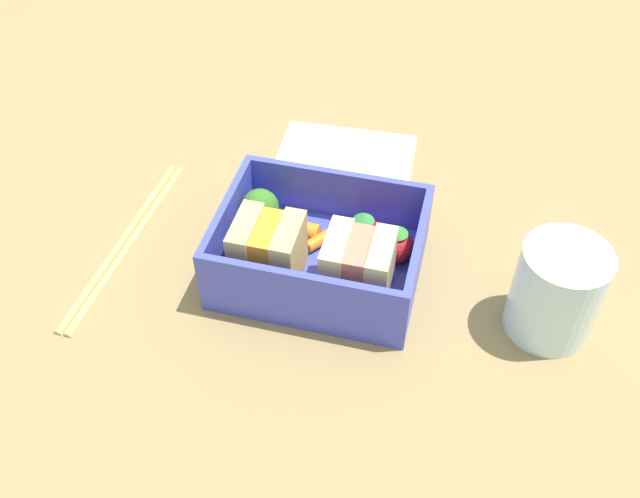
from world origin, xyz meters
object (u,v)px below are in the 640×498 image
object	(u,v)px
carrot_stick_left	(329,236)
drinking_glass	(556,291)
sandwich_left	(358,268)
folded_napkin	(343,162)
sandwich_center_left	(268,251)
carrot_stick_far_left	(293,227)
chopstick_pair	(125,240)
strawberry_left	(396,245)
broccoli_floret	(260,209)
strawberry_far_left	(363,232)

from	to	relation	value
carrot_stick_left	drinking_glass	size ratio (longest dim) A/B	0.56
sandwich_left	folded_napkin	size ratio (longest dim) A/B	0.42
sandwich_center_left	carrot_stick_far_left	xyz separation A→B (cm)	(-0.48, -5.04, -2.02)
carrot_stick_left	carrot_stick_far_left	distance (cm)	3.20
sandwich_left	carrot_stick_far_left	distance (cm)	8.54
sandwich_left	chopstick_pair	distance (cm)	20.83
strawberry_left	carrot_stick_far_left	bearing A→B (deg)	-4.89
carrot_stick_far_left	chopstick_pair	size ratio (longest dim) A/B	0.22
chopstick_pair	drinking_glass	distance (cm)	35.20
broccoli_floret	chopstick_pair	size ratio (longest dim) A/B	0.20
sandwich_center_left	carrot_stick_left	bearing A→B (deg)	-126.58
strawberry_left	folded_napkin	world-z (taller)	strawberry_left
sandwich_center_left	broccoli_floret	distance (cm)	5.22
broccoli_floret	sandwich_left	bearing A→B (deg)	152.80
sandwich_left	chopstick_pair	world-z (taller)	sandwich_left
drinking_glass	folded_napkin	size ratio (longest dim) A/B	0.60
carrot_stick_left	sandwich_left	bearing A→B (deg)	124.47
sandwich_center_left	chopstick_pair	bearing A→B (deg)	-6.38
chopstick_pair	folded_napkin	world-z (taller)	chopstick_pair
strawberry_left	carrot_stick_left	size ratio (longest dim) A/B	0.79
chopstick_pair	strawberry_left	bearing A→B (deg)	-173.02
strawberry_left	chopstick_pair	xyz separation A→B (cm)	(22.75, 2.79, -2.39)
drinking_glass	strawberry_left	bearing A→B (deg)	-13.65
sandwich_left	sandwich_center_left	distance (cm)	7.07
strawberry_far_left	chopstick_pair	bearing A→B (deg)	10.19
chopstick_pair	sandwich_left	bearing A→B (deg)	175.82
strawberry_left	broccoli_floret	bearing A→B (deg)	-2.28
chopstick_pair	drinking_glass	size ratio (longest dim) A/B	2.65
carrot_stick_left	chopstick_pair	size ratio (longest dim) A/B	0.21
sandwich_center_left	carrot_stick_left	distance (cm)	6.55
strawberry_left	strawberry_far_left	bearing A→B (deg)	-15.08
carrot_stick_left	folded_napkin	world-z (taller)	carrot_stick_left
strawberry_far_left	drinking_glass	size ratio (longest dim) A/B	0.44
strawberry_left	drinking_glass	size ratio (longest dim) A/B	0.44
sandwich_left	sandwich_center_left	size ratio (longest dim) A/B	1.00
chopstick_pair	folded_napkin	xyz separation A→B (cm)	(-15.64, -15.00, -0.15)
sandwich_left	broccoli_floret	xyz separation A→B (cm)	(9.23, -4.74, -0.29)
carrot_stick_far_left	folded_napkin	size ratio (longest dim) A/B	0.35
sandwich_center_left	strawberry_left	bearing A→B (deg)	-155.39
chopstick_pair	folded_napkin	size ratio (longest dim) A/B	1.60
carrot_stick_far_left	folded_napkin	distance (cm)	11.71
strawberry_left	strawberry_far_left	distance (cm)	3.00
sandwich_center_left	folded_napkin	xyz separation A→B (cm)	(-2.24, -16.50, -3.74)
carrot_stick_far_left	sandwich_center_left	bearing A→B (deg)	84.58
carrot_stick_far_left	drinking_glass	world-z (taller)	drinking_glass
drinking_glass	chopstick_pair	bearing A→B (deg)	-0.31
carrot_stick_left	folded_napkin	distance (cm)	11.74
strawberry_far_left	carrot_stick_far_left	bearing A→B (deg)	0.21
strawberry_far_left	sandwich_center_left	bearing A→B (deg)	38.13
strawberry_left	chopstick_pair	bearing A→B (deg)	6.98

